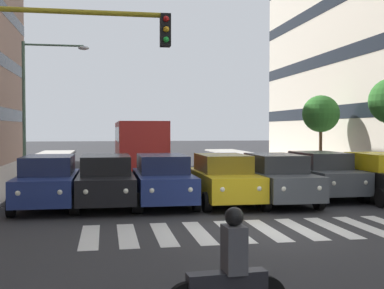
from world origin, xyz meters
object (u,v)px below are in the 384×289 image
object	(u,v)px
car_3	(223,179)
traffic_light_gantry	(30,80)
street_lamp_right	(36,93)
motorcycle_with_rider	(229,275)
car_5	(106,180)
car_4	(163,180)
car_1	(321,174)
street_tree_2	(321,114)
car_0	(382,176)
car_2	(276,178)
bus_behind_traffic	(138,141)
car_6	(48,181)

from	to	relation	value
car_3	traffic_light_gantry	bearing A→B (deg)	40.63
car_3	street_lamp_right	bearing A→B (deg)	-50.66
motorcycle_with_rider	traffic_light_gantry	bearing A→B (deg)	-57.71
car_5	street_lamp_right	xyz separation A→B (m)	(3.43, -8.94, 3.50)
car_4	car_5	bearing A→B (deg)	-1.44
car_1	street_tree_2	world-z (taller)	street_tree_2
car_0	car_5	distance (m)	9.92
car_1	motorcycle_with_rider	size ratio (longest dim) A/B	2.61
car_4	street_lamp_right	xyz separation A→B (m)	(5.34, -8.99, 3.50)
motorcycle_with_rider	car_2	bearing A→B (deg)	-113.14
bus_behind_traffic	motorcycle_with_rider	world-z (taller)	bus_behind_traffic
car_3	street_lamp_right	world-z (taller)	street_lamp_right
car_0	car_3	distance (m)	5.89
car_3	car_4	distance (m)	2.11
car_4	traffic_light_gantry	bearing A→B (deg)	54.30
car_0	car_5	xyz separation A→B (m)	(9.91, -0.34, 0.00)
car_2	street_tree_2	distance (m)	14.55
car_3	car_6	xyz separation A→B (m)	(5.90, -0.18, 0.00)
car_1	street_tree_2	xyz separation A→B (m)	(-5.11, -11.15, 2.64)
bus_behind_traffic	street_lamp_right	xyz separation A→B (m)	(5.34, 3.69, 2.52)
car_4	street_lamp_right	distance (m)	11.03
car_0	car_3	size ratio (longest dim) A/B	1.00
car_0	car_6	distance (m)	11.79
car_2	car_4	size ratio (longest dim) A/B	1.00
car_5	street_lamp_right	size ratio (longest dim) A/B	0.65
car_4	bus_behind_traffic	distance (m)	12.72
car_6	car_4	bearing A→B (deg)	178.80
motorcycle_with_rider	street_lamp_right	size ratio (longest dim) A/B	0.25
car_4	street_tree_2	xyz separation A→B (m)	(-11.27, -12.00, 2.64)
street_tree_2	car_1	bearing A→B (deg)	65.37
car_6	street_lamp_right	distance (m)	9.70
car_6	car_1	bearing A→B (deg)	-175.57
car_0	car_6	size ratio (longest dim) A/B	1.00
bus_behind_traffic	street_tree_2	world-z (taller)	street_tree_2
car_2	motorcycle_with_rider	size ratio (longest dim) A/B	2.61
car_6	bus_behind_traffic	size ratio (longest dim) A/B	0.42
traffic_light_gantry	street_tree_2	world-z (taller)	traffic_light_gantry
car_6	car_0	bearing A→B (deg)	178.20
car_4	bus_behind_traffic	world-z (taller)	bus_behind_traffic
car_2	bus_behind_traffic	distance (m)	13.61
car_2	car_5	xyz separation A→B (m)	(5.88, -0.35, 0.00)
car_2	car_3	size ratio (longest dim) A/B	1.00
car_2	traffic_light_gantry	bearing A→B (deg)	31.83
car_0	motorcycle_with_rider	size ratio (longest dim) A/B	2.61
car_6	traffic_light_gantry	xyz separation A→B (m)	(-0.20, 5.06, 2.84)
motorcycle_with_rider	street_tree_2	distance (m)	25.21
car_3	bus_behind_traffic	bearing A→B (deg)	-80.63
car_1	bus_behind_traffic	size ratio (longest dim) A/B	0.42
car_0	car_4	bearing A→B (deg)	-2.08
car_1	street_lamp_right	distance (m)	14.52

